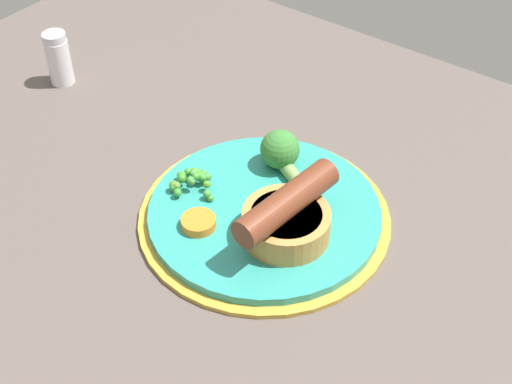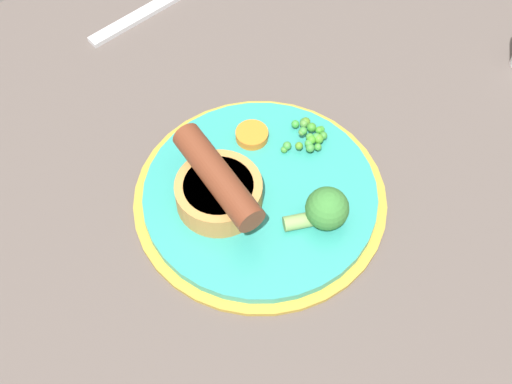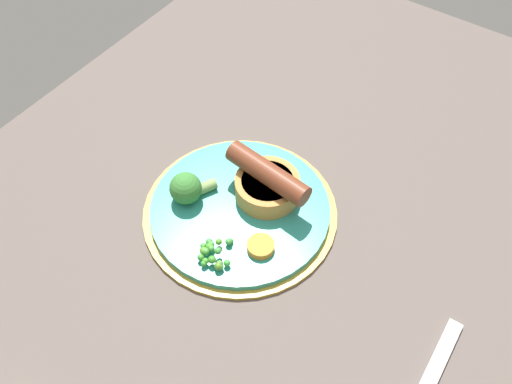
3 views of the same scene
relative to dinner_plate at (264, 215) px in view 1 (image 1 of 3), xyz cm
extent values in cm
cube|color=#564C47|center=(1.09, -2.26, -2.07)|extent=(110.00, 80.00, 3.00)
cylinder|color=#B79333|center=(0.00, 0.00, -0.32)|extent=(25.02, 25.02, 0.50)
cylinder|color=teal|center=(0.00, 0.00, 0.13)|extent=(23.02, 23.02, 1.40)
cylinder|color=#BC8442|center=(3.72, -1.69, 2.24)|extent=(8.35, 8.35, 2.81)
cylinder|color=#472614|center=(3.72, -1.69, 3.50)|extent=(6.68, 6.68, 0.30)
cylinder|color=brown|center=(3.72, -1.69, 5.06)|extent=(4.09, 11.98, 2.82)
sphere|color=#3D923B|center=(-7.51, -1.88, 2.21)|extent=(0.84, 0.84, 0.84)
sphere|color=#398B2A|center=(-8.70, -1.98, 1.86)|extent=(0.97, 0.97, 0.97)
sphere|color=green|center=(-8.22, -0.97, 1.86)|extent=(0.90, 0.90, 0.90)
sphere|color=#499529|center=(-8.27, -0.72, 1.83)|extent=(0.99, 0.99, 0.99)
sphere|color=#419436|center=(-7.66, -0.13, 1.59)|extent=(0.75, 0.75, 0.75)
sphere|color=#429827|center=(-7.52, -1.01, 2.00)|extent=(0.94, 0.94, 0.94)
sphere|color=#3F923B|center=(-5.40, -1.77, 1.52)|extent=(0.86, 0.86, 0.86)
sphere|color=#4C8737|center=(-8.55, -3.25, 1.63)|extent=(0.89, 0.89, 0.89)
sphere|color=#4E8426|center=(-8.86, -3.32, 1.59)|extent=(0.98, 0.98, 0.98)
sphere|color=green|center=(-7.09, -0.90, 1.87)|extent=(0.82, 0.82, 0.82)
sphere|color=green|center=(-9.18, -1.64, 1.60)|extent=(0.78, 0.78, 0.78)
sphere|color=#3A9033|center=(-8.76, -3.49, 1.50)|extent=(0.84, 0.84, 0.84)
sphere|color=#4E8D27|center=(-6.20, -1.36, 1.73)|extent=(0.79, 0.79, 0.79)
sphere|color=#3D8A39|center=(-6.88, -0.45, 1.74)|extent=(0.90, 0.90, 0.90)
sphere|color=#4F8B3A|center=(-7.34, -1.85, 2.12)|extent=(0.71, 0.71, 0.71)
sphere|color=green|center=(-7.61, -1.34, 2.04)|extent=(0.81, 0.81, 0.81)
sphere|color=green|center=(-7.90, -3.85, 1.51)|extent=(0.83, 0.83, 0.83)
sphere|color=#3B8A33|center=(-9.08, -0.86, 1.57)|extent=(0.82, 0.82, 0.82)
sphere|color=green|center=(-9.48, -1.64, 1.48)|extent=(0.75, 0.75, 0.75)
sphere|color=#428E33|center=(-5.02, -1.83, 1.18)|extent=(0.70, 0.70, 0.70)
sphere|color=#387A33|center=(-2.73, 6.42, 2.90)|extent=(4.14, 4.14, 4.14)
cylinder|color=#7A9E56|center=(-0.36, 5.22, 1.56)|extent=(3.19, 2.57, 1.45)
cylinder|color=orange|center=(-3.63, -5.71, 1.31)|extent=(3.95, 3.95, 0.95)
cylinder|color=silver|center=(-34.79, 4.85, 2.32)|extent=(2.94, 2.94, 5.78)
cylinder|color=silver|center=(-34.79, 4.85, 5.72)|extent=(2.80, 2.80, 1.00)
camera|label=1|loc=(29.72, -41.29, 48.98)|focal=50.00mm
camera|label=2|loc=(24.84, 29.49, 58.69)|focal=50.00mm
camera|label=3|loc=(-34.40, -26.38, 59.15)|focal=40.00mm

